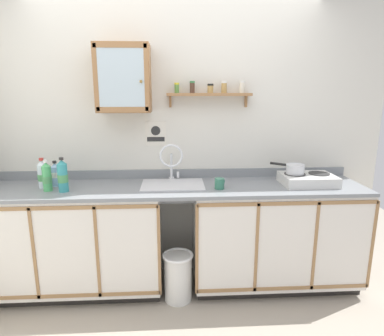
{
  "coord_description": "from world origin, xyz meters",
  "views": [
    {
      "loc": [
        -0.03,
        -2.4,
        1.73
      ],
      "look_at": [
        0.14,
        0.42,
        1.08
      ],
      "focal_mm": 30.97,
      "sensor_mm": 36.0,
      "label": 1
    }
  ],
  "objects_px": {
    "wall_cabinet": "(123,78)",
    "bottle_detergent_teal_3": "(63,176)",
    "bottle_soda_green_2": "(47,177)",
    "hot_plate_stove": "(308,179)",
    "saucepan": "(295,169)",
    "bottle_water_blue_1": "(56,174)",
    "mug": "(220,183)",
    "bottle_water_clear_0": "(43,175)",
    "warning_sign": "(156,134)",
    "trash_bin": "(178,276)",
    "sink": "(173,185)"
  },
  "relations": [
    {
      "from": "mug",
      "to": "sink",
      "type": "bearing_deg",
      "value": 160.8
    },
    {
      "from": "bottle_water_blue_1",
      "to": "mug",
      "type": "xyz_separation_m",
      "value": [
        1.38,
        -0.17,
        -0.05
      ]
    },
    {
      "from": "bottle_water_clear_0",
      "to": "trash_bin",
      "type": "distance_m",
      "value": 1.41
    },
    {
      "from": "sink",
      "to": "warning_sign",
      "type": "xyz_separation_m",
      "value": [
        -0.15,
        0.25,
        0.41
      ]
    },
    {
      "from": "hot_plate_stove",
      "to": "bottle_water_blue_1",
      "type": "distance_m",
      "value": 2.16
    },
    {
      "from": "hot_plate_stove",
      "to": "bottle_water_blue_1",
      "type": "relative_size",
      "value": 2.05
    },
    {
      "from": "sink",
      "to": "bottle_detergent_teal_3",
      "type": "xyz_separation_m",
      "value": [
        -0.87,
        -0.14,
        0.13
      ]
    },
    {
      "from": "bottle_water_clear_0",
      "to": "bottle_detergent_teal_3",
      "type": "height_order",
      "value": "bottle_detergent_teal_3"
    },
    {
      "from": "bottle_soda_green_2",
      "to": "bottle_detergent_teal_3",
      "type": "bearing_deg",
      "value": -12.19
    },
    {
      "from": "hot_plate_stove",
      "to": "wall_cabinet",
      "type": "height_order",
      "value": "wall_cabinet"
    },
    {
      "from": "mug",
      "to": "warning_sign",
      "type": "height_order",
      "value": "warning_sign"
    },
    {
      "from": "hot_plate_stove",
      "to": "bottle_water_clear_0",
      "type": "xyz_separation_m",
      "value": [
        -2.24,
        0.03,
        0.07
      ]
    },
    {
      "from": "hot_plate_stove",
      "to": "bottle_water_clear_0",
      "type": "height_order",
      "value": "bottle_water_clear_0"
    },
    {
      "from": "bottle_water_blue_1",
      "to": "bottle_detergent_teal_3",
      "type": "xyz_separation_m",
      "value": [
        0.12,
        -0.18,
        0.03
      ]
    },
    {
      "from": "wall_cabinet",
      "to": "bottle_detergent_teal_3",
      "type": "bearing_deg",
      "value": -150.79
    },
    {
      "from": "bottle_water_clear_0",
      "to": "bottle_water_blue_1",
      "type": "xyz_separation_m",
      "value": [
        0.09,
        0.05,
        -0.01
      ]
    },
    {
      "from": "bottle_detergent_teal_3",
      "to": "wall_cabinet",
      "type": "xyz_separation_m",
      "value": [
        0.48,
        0.27,
        0.76
      ]
    },
    {
      "from": "bottle_soda_green_2",
      "to": "warning_sign",
      "type": "distance_m",
      "value": 0.98
    },
    {
      "from": "saucepan",
      "to": "trash_bin",
      "type": "xyz_separation_m",
      "value": [
        -1.02,
        -0.21,
        -0.87
      ]
    },
    {
      "from": "bottle_soda_green_2",
      "to": "bottle_water_clear_0",
      "type": "bearing_deg",
      "value": 125.92
    },
    {
      "from": "hot_plate_stove",
      "to": "bottle_detergent_teal_3",
      "type": "relative_size",
      "value": 1.59
    },
    {
      "from": "sink",
      "to": "bottle_water_blue_1",
      "type": "relative_size",
      "value": 2.45
    },
    {
      "from": "hot_plate_stove",
      "to": "bottle_soda_green_2",
      "type": "relative_size",
      "value": 1.75
    },
    {
      "from": "hot_plate_stove",
      "to": "bottle_detergent_teal_3",
      "type": "bearing_deg",
      "value": -177.48
    },
    {
      "from": "bottle_water_blue_1",
      "to": "mug",
      "type": "distance_m",
      "value": 1.39
    },
    {
      "from": "mug",
      "to": "hot_plate_stove",
      "type": "bearing_deg",
      "value": 6.03
    },
    {
      "from": "saucepan",
      "to": "trash_bin",
      "type": "bearing_deg",
      "value": -168.09
    },
    {
      "from": "bottle_water_clear_0",
      "to": "warning_sign",
      "type": "xyz_separation_m",
      "value": [
        0.93,
        0.27,
        0.3
      ]
    },
    {
      "from": "bottle_soda_green_2",
      "to": "hot_plate_stove",
      "type": "bearing_deg",
      "value": 1.6
    },
    {
      "from": "warning_sign",
      "to": "wall_cabinet",
      "type": "bearing_deg",
      "value": -153.53
    },
    {
      "from": "sink",
      "to": "wall_cabinet",
      "type": "xyz_separation_m",
      "value": [
        -0.4,
        0.12,
        0.89
      ]
    },
    {
      "from": "bottle_water_blue_1",
      "to": "bottle_soda_green_2",
      "type": "height_order",
      "value": "bottle_soda_green_2"
    },
    {
      "from": "wall_cabinet",
      "to": "warning_sign",
      "type": "xyz_separation_m",
      "value": [
        0.25,
        0.12,
        -0.48
      ]
    },
    {
      "from": "hot_plate_stove",
      "to": "saucepan",
      "type": "height_order",
      "value": "saucepan"
    },
    {
      "from": "sink",
      "to": "bottle_water_clear_0",
      "type": "bearing_deg",
      "value": -178.96
    },
    {
      "from": "bottle_water_blue_1",
      "to": "mug",
      "type": "height_order",
      "value": "bottle_water_blue_1"
    },
    {
      "from": "bottle_water_blue_1",
      "to": "warning_sign",
      "type": "height_order",
      "value": "warning_sign"
    },
    {
      "from": "sink",
      "to": "warning_sign",
      "type": "bearing_deg",
      "value": 120.6
    },
    {
      "from": "bottle_water_clear_0",
      "to": "bottle_water_blue_1",
      "type": "distance_m",
      "value": 0.1
    },
    {
      "from": "hot_plate_stove",
      "to": "wall_cabinet",
      "type": "distance_m",
      "value": 1.78
    },
    {
      "from": "bottle_water_blue_1",
      "to": "trash_bin",
      "type": "height_order",
      "value": "bottle_water_blue_1"
    },
    {
      "from": "bottle_water_clear_0",
      "to": "hot_plate_stove",
      "type": "bearing_deg",
      "value": -0.86
    },
    {
      "from": "bottle_water_clear_0",
      "to": "sink",
      "type": "bearing_deg",
      "value": 1.04
    },
    {
      "from": "bottle_water_blue_1",
      "to": "saucepan",
      "type": "bearing_deg",
      "value": -1.63
    },
    {
      "from": "trash_bin",
      "to": "hot_plate_stove",
      "type": "bearing_deg",
      "value": 9.41
    },
    {
      "from": "bottle_water_clear_0",
      "to": "warning_sign",
      "type": "distance_m",
      "value": 1.01
    },
    {
      "from": "hot_plate_stove",
      "to": "bottle_detergent_teal_3",
      "type": "distance_m",
      "value": 2.04
    },
    {
      "from": "hot_plate_stove",
      "to": "bottle_water_clear_0",
      "type": "relative_size",
      "value": 1.77
    },
    {
      "from": "bottle_water_clear_0",
      "to": "bottle_detergent_teal_3",
      "type": "relative_size",
      "value": 0.9
    },
    {
      "from": "saucepan",
      "to": "bottle_detergent_teal_3",
      "type": "bearing_deg",
      "value": -176.52
    }
  ]
}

